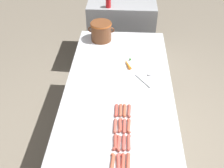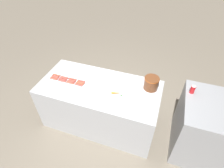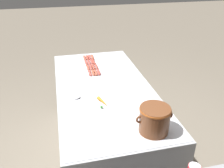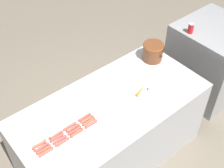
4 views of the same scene
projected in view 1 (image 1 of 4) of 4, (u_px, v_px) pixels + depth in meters
The scene contains 23 objects.
ground_plane at pixel (117, 147), 2.96m from camera, with size 20.00×20.00×0.00m, color #756B5B.
griddle_counter at pixel (118, 120), 2.67m from camera, with size 0.96×1.99×0.90m.
back_cabinet at pixel (122, 30), 3.97m from camera, with size 0.91×0.89×1.03m, color #939599.
hot_dog_0 at pixel (113, 162), 1.76m from camera, with size 0.03×0.14×0.03m.
hot_dog_1 at pixel (115, 142), 1.89m from camera, with size 0.03×0.14×0.03m.
hot_dog_2 at pixel (115, 126), 2.00m from camera, with size 0.03×0.14×0.03m.
hot_dog_3 at pixel (116, 110), 2.13m from camera, with size 0.03×0.14×0.03m.
hot_dog_4 at pixel (118, 162), 1.76m from camera, with size 0.03×0.14×0.03m.
hot_dog_5 at pixel (119, 143), 1.88m from camera, with size 0.03×0.14×0.03m.
hot_dog_6 at pixel (120, 125), 2.01m from camera, with size 0.03×0.14×0.03m.
hot_dog_7 at pixel (121, 110), 2.13m from camera, with size 0.03×0.14×0.03m.
hot_dog_8 at pixel (123, 162), 1.76m from camera, with size 0.03×0.14×0.03m.
hot_dog_9 at pixel (124, 143), 1.88m from camera, with size 0.03×0.14×0.03m.
hot_dog_10 at pixel (124, 126), 2.00m from camera, with size 0.03×0.14×0.03m.
hot_dog_11 at pixel (125, 110), 2.13m from camera, with size 0.03×0.14×0.03m.
hot_dog_12 at pixel (128, 162), 1.76m from camera, with size 0.03×0.14×0.03m.
hot_dog_13 at pixel (129, 142), 1.88m from camera, with size 0.03×0.14×0.03m.
hot_dog_14 at pixel (129, 126), 2.00m from camera, with size 0.03×0.14×0.03m.
hot_dog_15 at pixel (129, 111), 2.12m from camera, with size 0.03×0.14×0.03m.
bean_pot at pixel (101, 30), 2.92m from camera, with size 0.29×0.24×0.21m.
serving_spoon at pixel (148, 76), 2.48m from camera, with size 0.19×0.24×0.02m.
carrot at pixel (127, 63), 2.62m from camera, with size 0.09×0.18×0.03m.
soda_can at pixel (108, 3), 3.33m from camera, with size 0.07×0.07×0.12m.
Camera 1 is at (0.05, -1.81, 2.44)m, focal length 42.44 mm.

